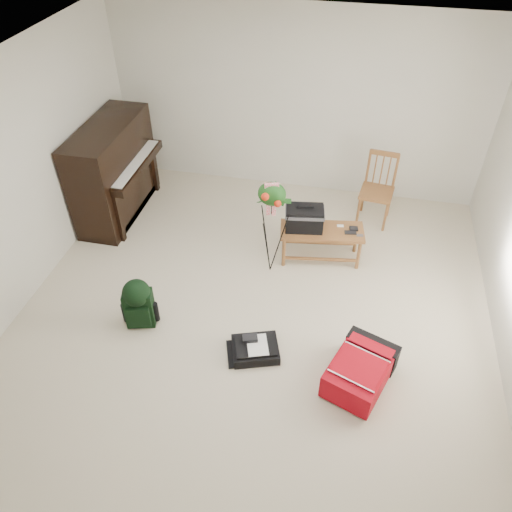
% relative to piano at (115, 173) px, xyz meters
% --- Properties ---
extents(floor, '(5.00, 5.50, 0.01)m').
position_rel_piano_xyz_m(floor, '(2.19, -1.60, -0.60)').
color(floor, '#BCB197').
rests_on(floor, ground).
extents(ceiling, '(5.00, 5.50, 0.01)m').
position_rel_piano_xyz_m(ceiling, '(2.19, -1.60, 1.90)').
color(ceiling, white).
rests_on(ceiling, wall_back).
extents(wall_back, '(5.00, 0.04, 2.50)m').
position_rel_piano_xyz_m(wall_back, '(2.19, 1.15, 0.65)').
color(wall_back, beige).
rests_on(wall_back, floor).
extents(wall_left, '(0.04, 5.50, 2.50)m').
position_rel_piano_xyz_m(wall_left, '(-0.31, -1.60, 0.65)').
color(wall_left, beige).
rests_on(wall_left, floor).
extents(piano, '(0.71, 1.50, 1.25)m').
position_rel_piano_xyz_m(piano, '(0.00, 0.00, 0.00)').
color(piano, black).
rests_on(piano, floor).
extents(bench, '(1.02, 0.53, 0.75)m').
position_rel_piano_xyz_m(bench, '(2.62, -0.41, -0.07)').
color(bench, '#975C31').
rests_on(bench, floor).
extents(dining_chair, '(0.46, 0.46, 0.94)m').
position_rel_piano_xyz_m(dining_chair, '(3.36, 0.53, -0.14)').
color(dining_chair, '#975C31').
rests_on(dining_chair, floor).
extents(red_suitcase, '(0.70, 0.86, 0.31)m').
position_rel_piano_xyz_m(red_suitcase, '(3.34, -2.09, -0.44)').
color(red_suitcase, red).
rests_on(red_suitcase, floor).
extents(black_duffel, '(0.55, 0.49, 0.19)m').
position_rel_piano_xyz_m(black_duffel, '(2.32, -2.02, -0.53)').
color(black_duffel, black).
rests_on(black_duffel, floor).
extents(green_backpack, '(0.33, 0.30, 0.58)m').
position_rel_piano_xyz_m(green_backpack, '(1.05, -1.88, -0.28)').
color(green_backpack, black).
rests_on(green_backpack, floor).
extents(flower_stand, '(0.48, 0.48, 1.25)m').
position_rel_piano_xyz_m(flower_stand, '(2.22, -0.76, 0.01)').
color(flower_stand, black).
rests_on(flower_stand, floor).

